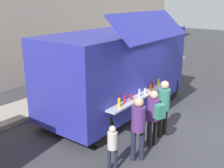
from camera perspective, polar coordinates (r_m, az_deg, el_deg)
name	(u,v)px	position (r m, az deg, el deg)	size (l,w,h in m)	color
ground_plane	(183,128)	(9.06, 14.74, -8.99)	(60.00, 60.00, 0.00)	#38383D
food_truck_main	(118,69)	(9.58, 1.25, 3.17)	(6.04, 3.39, 3.59)	#2C30A3
trash_bin	(134,66)	(14.64, 4.59, 3.73)	(0.60, 0.60, 0.99)	#2C5B39
customer_front_ordering	(163,104)	(8.06, 10.71, -4.15)	(0.57, 0.35, 1.72)	black
customer_mid_with_backpack	(154,113)	(7.45, 8.82, -6.12)	(0.40, 0.53, 1.62)	black
customer_rear_waiting	(138,124)	(6.77, 5.52, -8.29)	(0.35, 0.35, 1.70)	#1E2238
child_near_queue	(112,144)	(6.52, 0.09, -12.47)	(0.24, 0.24, 1.16)	#1D2335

